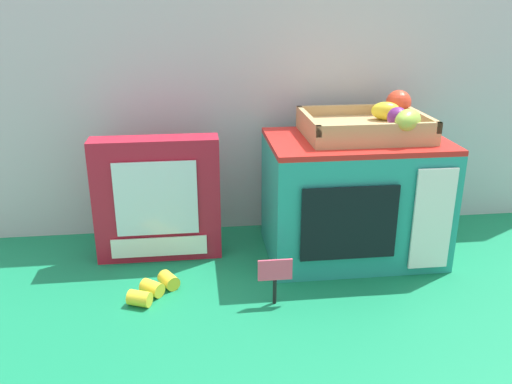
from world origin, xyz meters
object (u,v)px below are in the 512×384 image
object	(u,v)px
price_sign	(275,275)
toy_microwave	(354,198)
food_groups_crate	(372,124)
cookie_set_box	(157,199)
loose_toy_banana	(154,289)

from	to	relation	value
price_sign	toy_microwave	bearing A→B (deg)	42.99
food_groups_crate	toy_microwave	bearing A→B (deg)	-146.98
cookie_set_box	price_sign	xyz separation A→B (m)	(0.24, -0.25, -0.08)
loose_toy_banana	toy_microwave	bearing A→B (deg)	17.11
toy_microwave	cookie_set_box	distance (m)	0.46
cookie_set_box	food_groups_crate	bearing A→B (deg)	-1.77
toy_microwave	cookie_set_box	bearing A→B (deg)	174.75
food_groups_crate	cookie_set_box	bearing A→B (deg)	178.23
price_sign	loose_toy_banana	distance (m)	0.26
price_sign	loose_toy_banana	size ratio (longest dim) A/B	0.85
toy_microwave	food_groups_crate	xyz separation A→B (m)	(0.04, 0.03, 0.17)
food_groups_crate	cookie_set_box	xyz separation A→B (m)	(-0.50, 0.02, -0.17)
food_groups_crate	cookie_set_box	distance (m)	0.53
cookie_set_box	loose_toy_banana	world-z (taller)	cookie_set_box
loose_toy_banana	food_groups_crate	bearing A→B (deg)	18.55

